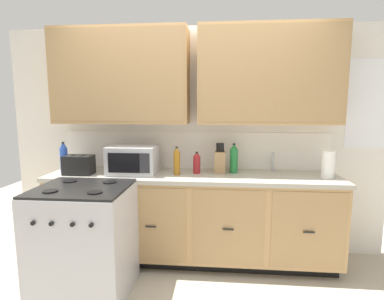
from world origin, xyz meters
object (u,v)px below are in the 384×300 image
object	(u,v)px
bottle_amber	(177,161)
microwave	(133,160)
bottle_green	(234,158)
knife_block	(220,162)
toaster	(79,165)
bottle_red	(197,163)
stove_range	(84,241)
paper_towel_roll	(328,165)
bottle_blue	(64,157)

from	to	relation	value
bottle_amber	microwave	bearing A→B (deg)	177.47
bottle_green	bottle_amber	world-z (taller)	bottle_green
microwave	knife_block	world-z (taller)	knife_block
toaster	bottle_red	world-z (taller)	bottle_red
toaster	bottle_green	bearing A→B (deg)	7.56
stove_range	microwave	size ratio (longest dim) A/B	1.98
microwave	bottle_green	world-z (taller)	bottle_green
paper_towel_roll	bottle_red	distance (m)	1.26
stove_range	knife_block	distance (m)	1.46
bottle_green	knife_block	bearing A→B (deg)	-171.36
bottle_red	microwave	bearing A→B (deg)	-174.76
stove_range	bottle_green	size ratio (longest dim) A/B	3.13
stove_range	paper_towel_roll	bearing A→B (deg)	15.03
toaster	bottle_red	size ratio (longest dim) A/B	1.27
bottle_blue	bottle_green	bearing A→B (deg)	3.88
paper_towel_roll	bottle_red	size ratio (longest dim) A/B	1.18
knife_block	bottle_amber	bearing A→B (deg)	-164.60
microwave	toaster	world-z (taller)	microwave
bottle_green	paper_towel_roll	bearing A→B (deg)	-10.20
stove_range	bottle_green	world-z (taller)	bottle_green
bottle_red	bottle_green	bearing A→B (deg)	9.13
bottle_amber	stove_range	bearing A→B (deg)	-139.91
bottle_amber	bottle_red	bearing A→B (deg)	22.24
stove_range	paper_towel_roll	xyz separation A→B (m)	(2.16, 0.58, 0.58)
microwave	bottle_blue	xyz separation A→B (m)	(-0.73, 0.00, 0.01)
knife_block	stove_range	bearing A→B (deg)	-147.82
bottle_red	paper_towel_roll	bearing A→B (deg)	-4.45
microwave	stove_range	bearing A→B (deg)	-112.94
paper_towel_roll	bottle_red	world-z (taller)	paper_towel_roll
paper_towel_roll	bottle_green	bearing A→B (deg)	169.80
toaster	paper_towel_roll	distance (m)	2.43
paper_towel_roll	bottle_green	world-z (taller)	bottle_green
paper_towel_roll	bottle_red	bearing A→B (deg)	175.55
bottle_amber	bottle_red	size ratio (longest dim) A/B	1.28
bottle_green	bottle_red	bearing A→B (deg)	-170.87
knife_block	bottle_blue	size ratio (longest dim) A/B	0.99
bottle_green	bottle_red	world-z (taller)	bottle_green
bottle_green	bottle_blue	distance (m)	1.75
stove_range	bottle_amber	distance (m)	1.10
bottle_red	bottle_blue	xyz separation A→B (m)	(-1.37, -0.06, 0.05)
microwave	paper_towel_roll	world-z (taller)	microwave
bottle_blue	microwave	bearing A→B (deg)	-0.05
stove_range	toaster	size ratio (longest dim) A/B	3.39
knife_block	bottle_red	distance (m)	0.24
microwave	bottle_green	size ratio (longest dim) A/B	1.58
stove_range	bottle_amber	xyz separation A→B (m)	(0.71, 0.60, 0.59)
microwave	bottle_amber	distance (m)	0.45
stove_range	bottle_amber	world-z (taller)	bottle_amber
microwave	knife_block	xyz separation A→B (m)	(0.88, 0.10, -0.02)
stove_range	toaster	world-z (taller)	toaster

